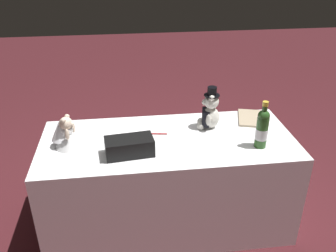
{
  "coord_description": "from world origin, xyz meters",
  "views": [
    {
      "loc": [
        0.27,
        2.1,
        1.92
      ],
      "look_at": [
        0.0,
        0.0,
        0.81
      ],
      "focal_mm": 38.68,
      "sensor_mm": 36.0,
      "label": 1
    }
  ],
  "objects": [
    {
      "name": "ground_plane",
      "position": [
        0.0,
        0.0,
        0.0
      ],
      "size": [
        12.0,
        12.0,
        0.0
      ],
      "primitive_type": "plane",
      "color": "#47191E"
    },
    {
      "name": "reception_table",
      "position": [
        0.0,
        0.0,
        0.35
      ],
      "size": [
        1.71,
        0.74,
        0.71
      ],
      "primitive_type": "cube",
      "color": "white",
      "rests_on": "ground_plane"
    },
    {
      "name": "teddy_bear_groom",
      "position": [
        -0.31,
        -0.13,
        0.83
      ],
      "size": [
        0.16,
        0.17,
        0.31
      ],
      "color": "silver",
      "rests_on": "reception_table"
    },
    {
      "name": "teddy_bear_bride",
      "position": [
        0.66,
        0.01,
        0.8
      ],
      "size": [
        0.21,
        0.18,
        0.22
      ],
      "color": "white",
      "rests_on": "reception_table"
    },
    {
      "name": "champagne_bottle",
      "position": [
        -0.58,
        0.17,
        0.84
      ],
      "size": [
        0.08,
        0.08,
        0.32
      ],
      "color": "#2A5621",
      "rests_on": "reception_table"
    },
    {
      "name": "signing_pen",
      "position": [
        0.06,
        -0.07,
        0.71
      ],
      "size": [
        0.13,
        0.03,
        0.01
      ],
      "color": "maroon",
      "rests_on": "reception_table"
    },
    {
      "name": "gift_case_black",
      "position": [
        0.26,
        0.16,
        0.76
      ],
      "size": [
        0.31,
        0.19,
        0.11
      ],
      "color": "black",
      "rests_on": "reception_table"
    },
    {
      "name": "guestbook",
      "position": [
        -0.66,
        -0.22,
        0.72
      ],
      "size": [
        0.27,
        0.32,
        0.02
      ],
      "primitive_type": "cube",
      "rotation": [
        0.0,
        0.0,
        -0.27
      ],
      "color": "tan",
      "rests_on": "reception_table"
    }
  ]
}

